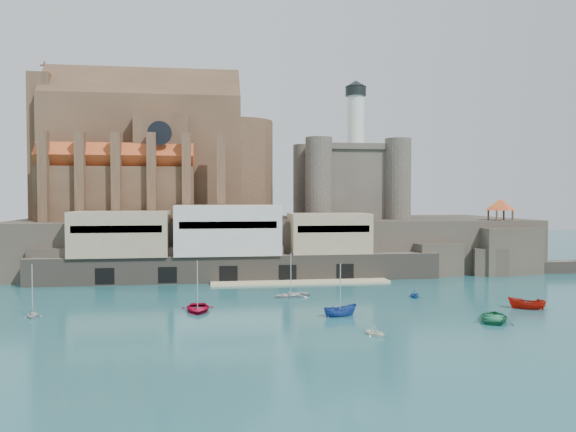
{
  "coord_description": "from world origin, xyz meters",
  "views": [
    {
      "loc": [
        -13.22,
        -74.35,
        14.52
      ],
      "look_at": [
        1.82,
        32.0,
        10.77
      ],
      "focal_mm": 35.0,
      "sensor_mm": 36.0,
      "label": 1
    }
  ],
  "objects_px": {
    "pavilion": "(500,206)",
    "boat_0": "(198,311)",
    "castle_keep": "(349,178)",
    "boat_2": "(340,316)",
    "church": "(154,159)",
    "boat_1": "(375,335)"
  },
  "relations": [
    {
      "from": "pavilion",
      "to": "boat_0",
      "type": "distance_m",
      "value": 64.83
    },
    {
      "from": "castle_keep",
      "to": "pavilion",
      "type": "bearing_deg",
      "value": -30.18
    },
    {
      "from": "pavilion",
      "to": "boat_2",
      "type": "relative_size",
      "value": 1.45
    },
    {
      "from": "church",
      "to": "boat_2",
      "type": "xyz_separation_m",
      "value": [
        26.66,
        -50.2,
        -22.13
      ]
    },
    {
      "from": "church",
      "to": "castle_keep",
      "type": "xyz_separation_m",
      "value": [
        40.21,
        -0.78,
        -3.81
      ]
    },
    {
      "from": "boat_2",
      "to": "boat_0",
      "type": "bearing_deg",
      "value": 58.15
    },
    {
      "from": "boat_0",
      "to": "boat_2",
      "type": "bearing_deg",
      "value": -18.74
    },
    {
      "from": "castle_keep",
      "to": "boat_1",
      "type": "xyz_separation_m",
      "value": [
        -12.17,
        -59.08,
        -18.31
      ]
    },
    {
      "from": "pavilion",
      "to": "boat_2",
      "type": "distance_m",
      "value": 53.85
    },
    {
      "from": "church",
      "to": "pavilion",
      "type": "distance_m",
      "value": 68.65
    },
    {
      "from": "boat_0",
      "to": "boat_1",
      "type": "distance_m",
      "value": 24.04
    },
    {
      "from": "church",
      "to": "boat_1",
      "type": "relative_size",
      "value": 17.6
    },
    {
      "from": "boat_0",
      "to": "church",
      "type": "bearing_deg",
      "value": 101.15
    },
    {
      "from": "castle_keep",
      "to": "boat_1",
      "type": "bearing_deg",
      "value": -101.64
    },
    {
      "from": "boat_1",
      "to": "boat_2",
      "type": "distance_m",
      "value": 9.75
    },
    {
      "from": "church",
      "to": "boat_0",
      "type": "height_order",
      "value": "church"
    },
    {
      "from": "church",
      "to": "boat_1",
      "type": "xyz_separation_m",
      "value": [
        28.04,
        -59.85,
        -22.13
      ]
    },
    {
      "from": "church",
      "to": "boat_1",
      "type": "height_order",
      "value": "church"
    },
    {
      "from": "pavilion",
      "to": "boat_1",
      "type": "xyz_separation_m",
      "value": [
        -38.09,
        -44.0,
        -12.73
      ]
    },
    {
      "from": "castle_keep",
      "to": "boat_2",
      "type": "relative_size",
      "value": 6.63
    },
    {
      "from": "church",
      "to": "boat_0",
      "type": "relative_size",
      "value": 7.6
    },
    {
      "from": "castle_keep",
      "to": "pavilion",
      "type": "distance_m",
      "value": 30.5
    }
  ]
}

